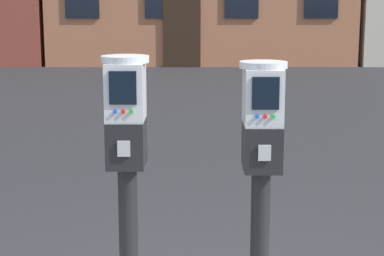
# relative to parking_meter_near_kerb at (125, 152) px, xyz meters

# --- Properties ---
(parking_meter_near_kerb) EXTENTS (0.22, 0.25, 1.42)m
(parking_meter_near_kerb) POSITION_rel_parking_meter_near_kerb_xyz_m (0.00, 0.00, 0.00)
(parking_meter_near_kerb) COLOR black
(parking_meter_near_kerb) RESTS_ON sidewalk_slab
(parking_meter_twin_adjacent) EXTENTS (0.22, 0.25, 1.40)m
(parking_meter_twin_adjacent) POSITION_rel_parking_meter_near_kerb_xyz_m (0.62, -0.00, -0.02)
(parking_meter_twin_adjacent) COLOR black
(parking_meter_twin_adjacent) RESTS_ON sidewalk_slab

